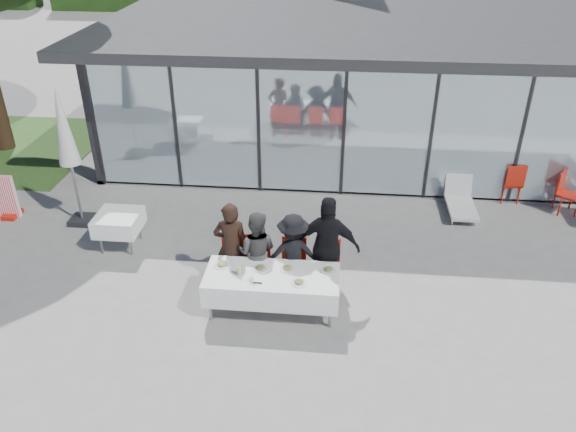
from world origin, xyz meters
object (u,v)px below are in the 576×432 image
object	(u,v)px
plate_a	(222,265)
market_umbrella	(65,137)
dining_table	(272,285)
juice_bottle	(239,271)
diner_chair_a	(233,257)
plate_b	(261,268)
diner_chair_c	(294,261)
diner_c	(293,254)
folded_eyeglasses	(258,283)
diner_d	(328,247)
spare_table_left	(119,222)
diner_b	(256,251)
plate_extra	(299,282)
diner_chair_b	(258,259)
spare_chair_b	(513,181)
spare_chair_a	(565,190)
diner_chair_d	(327,263)
plate_d	(329,270)
diner_a	(231,246)
plate_c	(287,268)
lounger	(460,200)

from	to	relation	value
plate_a	market_umbrella	world-z (taller)	market_umbrella
dining_table	juice_bottle	distance (m)	0.62
diner_chair_a	plate_a	world-z (taller)	diner_chair_a
plate_b	diner_chair_c	bearing A→B (deg)	50.34
diner_c	juice_bottle	bearing A→B (deg)	34.15
dining_table	folded_eyeglasses	size ratio (longest dim) A/B	16.14
diner_d	juice_bottle	xyz separation A→B (m)	(-1.45, -0.70, -0.12)
spare_table_left	diner_b	bearing A→B (deg)	-20.36
plate_b	diner_chair_a	bearing A→B (deg)	133.96
plate_extra	diner_d	bearing A→B (deg)	62.55
dining_table	diner_chair_b	size ratio (longest dim) A/B	2.32
spare_chair_b	spare_chair_a	bearing A→B (deg)	-17.12
diner_chair_d	plate_d	distance (m)	0.61
spare_chair_a	spare_chair_b	bearing A→B (deg)	162.88
diner_c	folded_eyeglasses	bearing A→B (deg)	55.57
diner_a	juice_bottle	world-z (taller)	diner_a
folded_eyeglasses	spare_chair_b	size ratio (longest dim) A/B	0.14
diner_chair_d	spare_table_left	xyz separation A→B (m)	(-4.22, 0.99, 0.02)
plate_c	spare_chair_a	distance (m)	7.06
market_umbrella	diner_chair_d	bearing A→B (deg)	-18.63
diner_chair_d	plate_a	size ratio (longest dim) A/B	3.74
plate_c	market_umbrella	distance (m)	5.48
juice_bottle	spare_table_left	distance (m)	3.32
dining_table	diner_c	bearing A→B (deg)	64.95
plate_a	spare_chair_b	xyz separation A→B (m)	(5.92, 4.28, -0.24)
plate_extra	spare_chair_b	bearing A→B (deg)	45.55
folded_eyeglasses	market_umbrella	size ratio (longest dim) A/B	0.05
juice_bottle	lounger	world-z (taller)	juice_bottle
folded_eyeglasses	diner_chair_b	bearing A→B (deg)	98.91
spare_chair_a	diner_chair_c	bearing A→B (deg)	-149.74
dining_table	plate_b	distance (m)	0.35
diner_chair_c	diner_chair_d	bearing A→B (deg)	0.00
diner_d	plate_a	world-z (taller)	diner_d
diner_d	plate_a	bearing A→B (deg)	20.77
juice_bottle	diner_chair_d	bearing A→B (deg)	29.28
diner_chair_b	plate_b	distance (m)	0.67
plate_c	diner_a	bearing A→B (deg)	155.77
diner_chair_b	spare_chair_b	bearing A→B (deg)	34.46
diner_chair_d	juice_bottle	xyz separation A→B (m)	(-1.45, -0.81, 0.29)
plate_b	plate_extra	distance (m)	0.76
dining_table	market_umbrella	xyz separation A→B (m)	(-4.52, 2.58, 1.46)
diner_chair_b	spare_table_left	size ratio (longest dim) A/B	1.13
diner_chair_d	plate_b	size ratio (longest dim) A/B	3.74
diner_a	diner_chair_c	bearing A→B (deg)	-178.37
diner_b	diner_c	xyz separation A→B (m)	(0.65, 0.00, -0.01)
spare_table_left	juice_bottle	bearing A→B (deg)	-32.95
plate_a	spare_table_left	world-z (taller)	plate_a
diner_chair_b	spare_table_left	distance (m)	3.12
folded_eyeglasses	spare_table_left	distance (m)	3.71
diner_chair_b	diner_c	distance (m)	0.70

